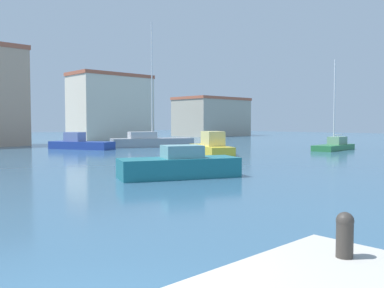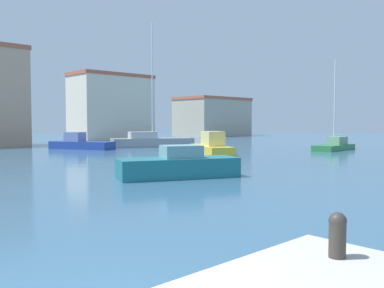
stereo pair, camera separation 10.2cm
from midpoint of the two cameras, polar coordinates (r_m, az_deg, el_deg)
water at (r=29.86m, az=-8.03°, el=-2.02°), size 160.00×160.00×0.00m
mooring_bollard at (r=5.26m, az=19.76°, el=-11.34°), size 0.21×0.21×0.53m
motorboat_yellow_far_left at (r=34.16m, az=2.75°, el=-0.31°), size 4.62×6.49×1.85m
sailboat_green_center_channel at (r=41.01m, az=18.96°, el=-0.14°), size 5.73×2.40×8.34m
sailboat_grey_outer_mooring at (r=44.06m, az=-5.55°, el=0.43°), size 8.76×5.66×12.96m
motorboat_teal_far_right at (r=19.65m, az=-1.72°, el=-2.97°), size 5.91×3.99×1.52m
motorboat_blue_mid_harbor at (r=41.74m, az=-14.88°, el=0.04°), size 4.46×6.63×1.63m
yacht_club at (r=63.70m, az=-10.88°, el=4.99°), size 11.79×6.26×9.71m
warehouse_block at (r=78.88m, az=2.84°, el=3.73°), size 13.06×8.71×7.17m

